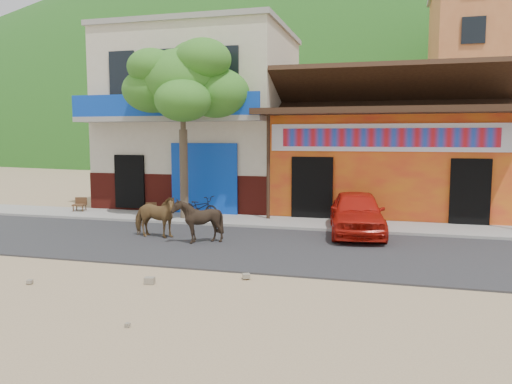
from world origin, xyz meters
TOP-DOWN VIEW (x-y plane):
  - ground at (0.00, 0.00)m, footprint 120.00×120.00m
  - road at (0.00, 2.50)m, footprint 60.00×5.00m
  - sidewalk at (0.00, 6.00)m, footprint 60.00×2.00m
  - dance_club at (2.00, 10.00)m, footprint 8.00×6.00m
  - cafe_building at (-5.50, 10.00)m, footprint 7.00×6.00m
  - apartment_front at (9.00, 24.00)m, footprint 9.00×9.00m
  - hillside at (0.00, 70.00)m, footprint 100.00×40.00m
  - tree at (-4.60, 5.80)m, footprint 3.00×3.00m
  - cow_tan at (-4.22, 2.81)m, footprint 1.46×0.72m
  - cow_dark at (-2.78, 2.45)m, footprint 1.26×1.16m
  - red_car at (1.24, 4.80)m, footprint 1.98×3.90m
  - scooter at (-4.00, 5.70)m, footprint 1.59×0.96m
  - cafe_chair_left at (-9.00, 6.21)m, footprint 0.53×0.53m
  - cafe_chair_right at (-6.00, 6.04)m, footprint 0.48×0.48m

SIDE VIEW (x-z plane):
  - ground at x=0.00m, z-range 0.00..0.00m
  - road at x=0.00m, z-range 0.00..0.04m
  - sidewalk at x=0.00m, z-range 0.00..0.12m
  - scooter at x=-4.00m, z-range 0.12..0.91m
  - cafe_chair_right at x=-6.00m, z-range 0.12..0.93m
  - cafe_chair_left at x=-9.00m, z-range 0.12..1.05m
  - cow_tan at x=-4.22m, z-range 0.04..1.25m
  - cow_dark at x=-2.78m, z-range 0.04..1.25m
  - red_car at x=1.24m, z-range 0.04..1.31m
  - dance_club at x=2.00m, z-range 0.00..3.60m
  - tree at x=-4.60m, z-range 0.12..6.12m
  - cafe_building at x=-5.50m, z-range 0.00..7.00m
  - apartment_front at x=9.00m, z-range 0.00..12.00m
  - hillside at x=0.00m, z-range 0.00..24.00m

